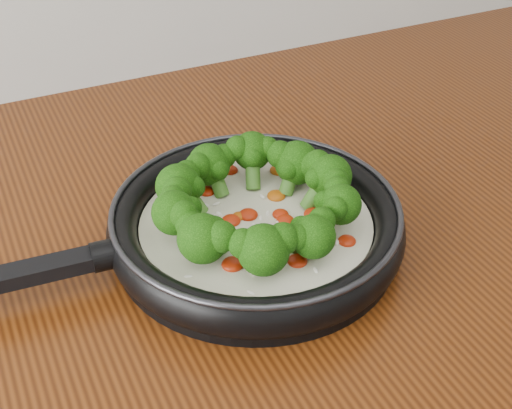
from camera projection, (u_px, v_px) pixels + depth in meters
name	position (u px, v px, depth m)	size (l,w,h in m)	color
skillet	(253.00, 220.00, 0.68)	(0.46, 0.31, 0.08)	black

